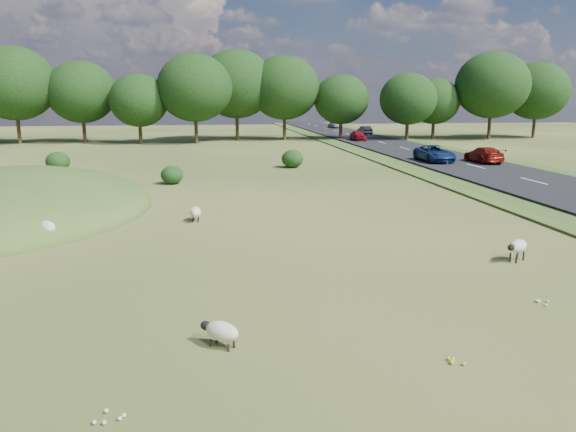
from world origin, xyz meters
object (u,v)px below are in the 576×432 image
Objects in this scene: sheep_3 at (47,227)px; car_6 at (435,154)px; sheep_1 at (221,331)px; car_0 at (365,130)px; sheep_4 at (195,212)px; sheep_0 at (517,246)px; car_5 at (358,135)px; car_4 at (335,124)px; car_1 at (484,155)px.

car_6 reaches higher than sheep_3.
sheep_1 is 0.27× the size of car_0.
sheep_1 is at bearing 5.05° from sheep_4.
sheep_0 is 0.89× the size of sheep_3.
car_5 is at bearing 69.47° from car_0.
sheep_3 is at bearing -18.00° from sheep_1.
car_4 is 29.34m from car_5.
sheep_3 reaches higher than sheep_4.
car_5 is at bearing -63.65° from sheep_3.
car_6 is at bearing -18.20° from car_1.
sheep_0 is 0.29× the size of car_0.
car_6 reaches higher than car_1.
car_4 is at bearing -131.61° from sheep_0.
sheep_4 is 29.86m from car_1.
sheep_3 is (-6.43, 10.43, 0.23)m from sheep_1.
car_4 reaches higher than car_5.
car_4 reaches higher than sheep_4.
sheep_0 is 52.53m from car_5.
car_6 is (-3.80, 1.25, 0.03)m from car_1.
sheep_4 reaches higher than sheep_1.
car_0 reaches higher than sheep_0.
car_5 is at bearing -132.34° from sheep_0.
car_6 is at bearing 136.61° from sheep_4.
car_4 is 0.89× the size of car_6.
car_1 is at bearing 90.00° from car_4.
car_4 is at bearing -64.47° from sheep_1.
sheep_3 is 0.33× the size of car_5.
car_1 is 0.92× the size of car_6.
sheep_0 is at bearing 81.24° from car_4.
car_4 is (0.00, 18.94, 0.00)m from car_0.
car_4 is (22.85, 86.24, 0.49)m from sheep_1.
sheep_0 is at bearing 64.81° from car_1.
sheep_0 is at bearing 78.62° from car_0.
car_4 is at bearing -90.00° from car_1.
car_1 reaches higher than car_0.
sheep_3 is at bearing -49.71° from sheep_0.
sheep_3 is at bearing -118.61° from car_5.
sheep_4 is (-0.73, 13.54, 0.04)m from sheep_1.
car_0 is at bearing 158.26° from sheep_4.
sheep_0 is 0.25× the size of car_4.
car_1 is at bearing 90.00° from car_0.
car_1 is (12.47, 26.50, 0.35)m from sheep_0.
sheep_0 is 0.29× the size of car_5.
car_6 reaches higher than sheep_4.
sheep_0 is 0.22× the size of car_6.
sheep_3 is 0.27× the size of car_1.
sheep_3 reaches higher than sheep_0.
car_1 is at bearing -18.20° from car_6.
car_5 reaches higher than sheep_1.
car_4 is (0.00, 54.40, -0.02)m from car_1.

